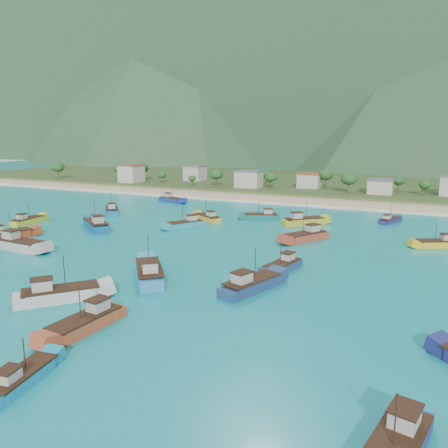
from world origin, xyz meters
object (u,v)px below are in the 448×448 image
at_px(boat_0, 389,221).
at_px(boat_2, 438,244).
at_px(boat_13, 96,225).
at_px(boat_19, 112,211).
at_px(boat_1, 7,236).
at_px(boat_21, 208,218).
at_px(boat_7, 22,380).
at_px(boat_17, 283,267).
at_px(boat_16, 251,285).
at_px(boat_6, 304,222).
at_px(boat_27, 149,274).
at_px(boat_24, 171,200).
at_px(boat_18, 19,245).
at_px(boat_5, 306,237).
at_px(boat_14, 28,221).
at_px(boat_26, 262,217).
at_px(boat_10, 87,323).
at_px(boat_20, 59,295).
at_px(boat_8, 185,225).

bearing_deg(boat_0, boat_2, -41.80).
relative_size(boat_13, boat_19, 1.18).
height_order(boat_1, boat_21, boat_1).
bearing_deg(boat_7, boat_17, 66.01).
height_order(boat_16, boat_19, boat_16).
bearing_deg(boat_0, boat_1, -121.80).
relative_size(boat_17, boat_19, 0.95).
xyz_separation_m(boat_6, boat_27, (-11.43, -54.45, 0.15)).
bearing_deg(boat_24, boat_16, 54.68).
bearing_deg(boat_24, boat_17, 60.44).
bearing_deg(boat_27, boat_16, -31.34).
distance_m(boat_7, boat_16, 34.70).
bearing_deg(boat_24, boat_6, 85.51).
xyz_separation_m(boat_17, boat_19, (-64.22, 32.74, 0.16)).
bearing_deg(boat_18, boat_2, 119.34).
xyz_separation_m(boat_5, boat_14, (-72.58, -12.77, -0.17)).
relative_size(boat_19, boat_26, 1.01).
bearing_deg(boat_19, boat_26, -28.72).
bearing_deg(boat_18, boat_14, -131.27).
xyz_separation_m(boat_19, boat_27, (45.80, -46.67, 0.17)).
bearing_deg(boat_7, boat_26, 85.87).
bearing_deg(boat_5, boat_16, 120.89).
distance_m(boat_1, boat_26, 64.63).
height_order(boat_2, boat_27, boat_27).
bearing_deg(boat_14, boat_5, 5.02).
distance_m(boat_26, boat_27, 56.81).
distance_m(boat_7, boat_18, 55.04).
height_order(boat_16, boat_17, boat_16).
height_order(boat_14, boat_16, boat_16).
height_order(boat_6, boat_26, boat_6).
bearing_deg(boat_26, boat_1, 115.98).
xyz_separation_m(boat_5, boat_16, (0.63, -35.27, 0.00)).
bearing_deg(boat_2, boat_24, 43.18).
bearing_deg(boat_7, boat_27, 92.85).
xyz_separation_m(boat_1, boat_6, (56.96, 44.73, -0.00)).
height_order(boat_10, boat_21, boat_10).
bearing_deg(boat_1, boat_13, 76.51).
relative_size(boat_16, boat_19, 1.13).
bearing_deg(boat_2, boat_27, 107.72).
height_order(boat_17, boat_27, boat_27).
bearing_deg(boat_2, boat_1, 83.47).
height_order(boat_14, boat_18, boat_18).
relative_size(boat_7, boat_21, 0.86).
relative_size(boat_16, boat_20, 1.08).
height_order(boat_5, boat_8, boat_5).
distance_m(boat_18, boat_26, 62.47).
relative_size(boat_0, boat_26, 0.82).
bearing_deg(boat_7, boat_18, 130.63).
relative_size(boat_16, boat_24, 1.11).
bearing_deg(boat_0, boat_5, -95.75).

